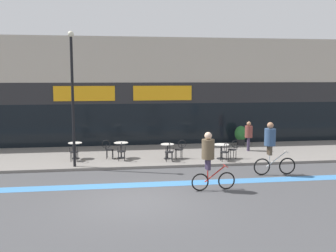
{
  "coord_description": "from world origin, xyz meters",
  "views": [
    {
      "loc": [
        -0.71,
        -12.46,
        4.05
      ],
      "look_at": [
        1.87,
        5.47,
        1.77
      ],
      "focal_mm": 42.0,
      "sensor_mm": 36.0,
      "label": 1
    }
  ],
  "objects_px": {
    "cafe_chair_2_near": "(169,151)",
    "cafe_chair_2_side": "(180,148)",
    "bistro_table_0": "(75,147)",
    "cafe_chair_1_side": "(108,148)",
    "cafe_chair_3_near": "(225,151)",
    "bistro_table_2": "(167,148)",
    "bistro_table_1": "(121,147)",
    "bistro_table_3": "(221,148)",
    "pedestrian_near_end": "(249,133)",
    "cafe_chair_3_side": "(234,148)",
    "lamp_post": "(72,91)",
    "planter_pot": "(241,135)",
    "cafe_chair_1_near": "(122,150)",
    "cyclist_1": "(209,156)",
    "cafe_chair_0_near": "(74,150)",
    "cyclist_0": "(271,144)"
  },
  "relations": [
    {
      "from": "lamp_post",
      "to": "cyclist_0",
      "type": "relative_size",
      "value": 2.66
    },
    {
      "from": "lamp_post",
      "to": "cafe_chair_2_near",
      "type": "bearing_deg",
      "value": 5.51
    },
    {
      "from": "cafe_chair_1_near",
      "to": "cafe_chair_1_side",
      "type": "height_order",
      "value": "same"
    },
    {
      "from": "cafe_chair_3_near",
      "to": "planter_pot",
      "type": "height_order",
      "value": "planter_pot"
    },
    {
      "from": "bistro_table_3",
      "to": "planter_pot",
      "type": "relative_size",
      "value": 0.68
    },
    {
      "from": "cafe_chair_0_near",
      "to": "cafe_chair_1_side",
      "type": "xyz_separation_m",
      "value": [
        1.58,
        0.44,
        0.0
      ]
    },
    {
      "from": "bistro_table_2",
      "to": "cafe_chair_2_near",
      "type": "xyz_separation_m",
      "value": [
        -0.0,
        -0.63,
        0.01
      ]
    },
    {
      "from": "bistro_table_0",
      "to": "bistro_table_2",
      "type": "xyz_separation_m",
      "value": [
        4.4,
        -0.67,
        -0.04
      ]
    },
    {
      "from": "bistro_table_1",
      "to": "bistro_table_3",
      "type": "xyz_separation_m",
      "value": [
        4.76,
        -0.86,
        -0.04
      ]
    },
    {
      "from": "cyclist_1",
      "to": "pedestrian_near_end",
      "type": "xyz_separation_m",
      "value": [
        3.81,
        6.53,
        -0.21
      ]
    },
    {
      "from": "cafe_chair_2_side",
      "to": "cyclist_1",
      "type": "xyz_separation_m",
      "value": [
        0.15,
        -5.07,
        0.63
      ]
    },
    {
      "from": "cafe_chair_0_near",
      "to": "planter_pot",
      "type": "height_order",
      "value": "planter_pot"
    },
    {
      "from": "planter_pot",
      "to": "bistro_table_1",
      "type": "bearing_deg",
      "value": -158.86
    },
    {
      "from": "bistro_table_0",
      "to": "pedestrian_near_end",
      "type": "height_order",
      "value": "pedestrian_near_end"
    },
    {
      "from": "cafe_chair_2_side",
      "to": "planter_pot",
      "type": "bearing_deg",
      "value": -143.96
    },
    {
      "from": "bistro_table_2",
      "to": "cafe_chair_3_near",
      "type": "distance_m",
      "value": 2.75
    },
    {
      "from": "cafe_chair_2_near",
      "to": "cyclist_1",
      "type": "relative_size",
      "value": 0.43
    },
    {
      "from": "cafe_chair_2_near",
      "to": "cafe_chair_2_side",
      "type": "relative_size",
      "value": 1.0
    },
    {
      "from": "cafe_chair_2_side",
      "to": "pedestrian_near_end",
      "type": "height_order",
      "value": "pedestrian_near_end"
    },
    {
      "from": "cafe_chair_2_near",
      "to": "pedestrian_near_end",
      "type": "distance_m",
      "value": 5.06
    },
    {
      "from": "lamp_post",
      "to": "pedestrian_near_end",
      "type": "bearing_deg",
      "value": 15.75
    },
    {
      "from": "cafe_chair_1_near",
      "to": "cafe_chair_2_side",
      "type": "height_order",
      "value": "same"
    },
    {
      "from": "cafe_chair_3_near",
      "to": "bistro_table_2",
      "type": "bearing_deg",
      "value": 68.74
    },
    {
      "from": "lamp_post",
      "to": "cyclist_1",
      "type": "distance_m",
      "value": 6.83
    },
    {
      "from": "bistro_table_0",
      "to": "cafe_chair_3_near",
      "type": "bearing_deg",
      "value": -13.57
    },
    {
      "from": "bistro_table_3",
      "to": "pedestrian_near_end",
      "type": "bearing_deg",
      "value": 42.27
    },
    {
      "from": "cafe_chair_1_near",
      "to": "cafe_chair_3_side",
      "type": "height_order",
      "value": "same"
    },
    {
      "from": "cafe_chair_3_near",
      "to": "planter_pot",
      "type": "distance_m",
      "value": 4.7
    },
    {
      "from": "bistro_table_2",
      "to": "cafe_chair_2_side",
      "type": "distance_m",
      "value": 0.63
    },
    {
      "from": "cafe_chair_1_near",
      "to": "planter_pot",
      "type": "bearing_deg",
      "value": -65.71
    },
    {
      "from": "cafe_chair_1_near",
      "to": "bistro_table_3",
      "type": "bearing_deg",
      "value": -93.98
    },
    {
      "from": "bistro_table_3",
      "to": "cafe_chair_3_side",
      "type": "bearing_deg",
      "value": 0.7
    },
    {
      "from": "bistro_table_2",
      "to": "planter_pot",
      "type": "bearing_deg",
      "value": 33.71
    },
    {
      "from": "cafe_chair_0_near",
      "to": "cyclist_0",
      "type": "relative_size",
      "value": 0.41
    },
    {
      "from": "cafe_chair_1_side",
      "to": "cafe_chair_2_near",
      "type": "height_order",
      "value": "same"
    },
    {
      "from": "cafe_chair_1_side",
      "to": "cafe_chair_3_side",
      "type": "distance_m",
      "value": 6.07
    },
    {
      "from": "bistro_table_0",
      "to": "cafe_chair_1_side",
      "type": "xyz_separation_m",
      "value": [
        1.57,
        -0.19,
        -0.03
      ]
    },
    {
      "from": "bistro_table_2",
      "to": "cafe_chair_1_side",
      "type": "distance_m",
      "value": 2.87
    },
    {
      "from": "bistro_table_2",
      "to": "cafe_chair_3_near",
      "type": "height_order",
      "value": "cafe_chair_3_near"
    },
    {
      "from": "cafe_chair_2_side",
      "to": "bistro_table_0",
      "type": "bearing_deg",
      "value": -9.12
    },
    {
      "from": "cafe_chair_0_near",
      "to": "cafe_chair_3_near",
      "type": "height_order",
      "value": "same"
    },
    {
      "from": "planter_pot",
      "to": "cyclist_1",
      "type": "height_order",
      "value": "cyclist_1"
    },
    {
      "from": "bistro_table_0",
      "to": "planter_pot",
      "type": "xyz_separation_m",
      "value": [
        9.13,
        2.48,
        0.06
      ]
    },
    {
      "from": "planter_pot",
      "to": "pedestrian_near_end",
      "type": "xyz_separation_m",
      "value": [
        -0.15,
        -1.7,
        0.32
      ]
    },
    {
      "from": "cafe_chair_2_near",
      "to": "cafe_chair_2_side",
      "type": "xyz_separation_m",
      "value": [
        0.63,
        0.63,
        0.0
      ]
    },
    {
      "from": "bistro_table_1",
      "to": "bistro_table_2",
      "type": "xyz_separation_m",
      "value": [
        2.2,
        -0.48,
        -0.04
      ]
    },
    {
      "from": "bistro_table_3",
      "to": "cafe_chair_0_near",
      "type": "distance_m",
      "value": 6.97
    },
    {
      "from": "cafe_chair_2_near",
      "to": "cyclist_0",
      "type": "relative_size",
      "value": 0.41
    },
    {
      "from": "bistro_table_3",
      "to": "cafe_chair_2_near",
      "type": "relative_size",
      "value": 0.84
    },
    {
      "from": "bistro_table_1",
      "to": "planter_pot",
      "type": "bearing_deg",
      "value": 21.14
    }
  ]
}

